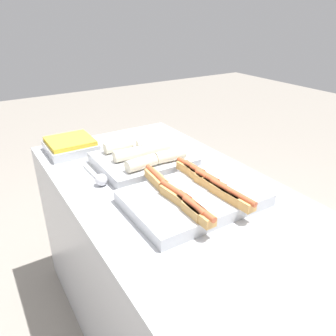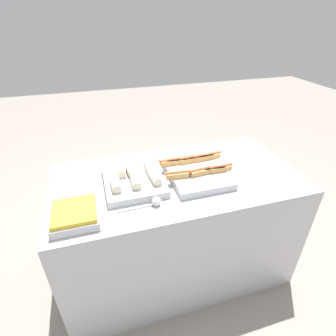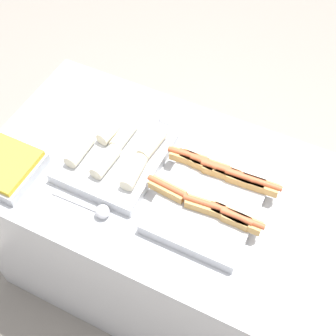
# 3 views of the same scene
# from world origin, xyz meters

# --- Properties ---
(ground_plane) EXTENTS (12.00, 12.00, 0.00)m
(ground_plane) POSITION_xyz_m (0.00, 0.00, 0.00)
(ground_plane) COLOR gray
(counter) EXTENTS (1.67, 0.86, 0.90)m
(counter) POSITION_xyz_m (0.00, 0.00, 0.45)
(counter) COLOR #B7BABF
(counter) RESTS_ON ground_plane
(tray_hotdogs) EXTENTS (0.47, 0.53, 0.10)m
(tray_hotdogs) POSITION_xyz_m (0.13, 0.01, 0.94)
(tray_hotdogs) COLOR #B7BABF
(tray_hotdogs) RESTS_ON counter
(tray_wraps) EXTENTS (0.37, 0.44, 0.11)m
(tray_wraps) POSITION_xyz_m (-0.30, 0.00, 0.94)
(tray_wraps) COLOR #B7BABF
(tray_wraps) RESTS_ON counter
(tray_side_front) EXTENTS (0.25, 0.25, 0.07)m
(tray_side_front) POSITION_xyz_m (-0.66, -0.25, 0.94)
(tray_side_front) COLOR #B7BABF
(tray_side_front) RESTS_ON counter
(serving_spoon_near) EXTENTS (0.26, 0.06, 0.06)m
(serving_spoon_near) POSITION_xyz_m (-0.22, -0.26, 0.93)
(serving_spoon_near) COLOR silver
(serving_spoon_near) RESTS_ON counter
(serving_spoon_far) EXTENTS (0.27, 0.06, 0.06)m
(serving_spoon_far) POSITION_xyz_m (-0.22, 0.26, 0.93)
(serving_spoon_far) COLOR silver
(serving_spoon_far) RESTS_ON counter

